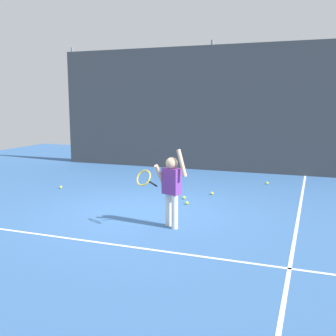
{
  "coord_description": "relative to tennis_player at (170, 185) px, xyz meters",
  "views": [
    {
      "loc": [
        3.06,
        -6.9,
        2.11
      ],
      "look_at": [
        0.42,
        0.24,
        0.85
      ],
      "focal_mm": 42.81,
      "sensor_mm": 36.0,
      "label": 1
    }
  ],
  "objects": [
    {
      "name": "tennis_player",
      "position": [
        0.0,
        0.0,
        0.0
      ],
      "size": [
        0.84,
        0.57,
        1.35
      ],
      "rotation": [
        0.0,
        0.0,
        -0.32
      ],
      "color": "silver",
      "rests_on": "ground"
    },
    {
      "name": "back_fence_windscreen",
      "position": [
        -0.82,
        5.88,
        1.17
      ],
      "size": [
        10.12,
        0.08,
        3.79
      ],
      "primitive_type": "cube",
      "color": "#383D42",
      "rests_on": "ground"
    },
    {
      "name": "tennis_ball_4",
      "position": [
        -0.4,
        1.98,
        -0.69
      ],
      "size": [
        0.07,
        0.07,
        0.07
      ],
      "primitive_type": "sphere",
      "color": "#CCE033",
      "rests_on": "ground"
    },
    {
      "name": "ground_plane",
      "position": [
        -0.82,
        0.73,
        -0.73
      ],
      "size": [
        20.0,
        20.0,
        0.0
      ],
      "primitive_type": "plane",
      "color": "#335B93"
    },
    {
      "name": "court_line_sideline",
      "position": [
        2.02,
        1.73,
        -0.72
      ],
      "size": [
        0.05,
        9.0,
        0.0
      ],
      "primitive_type": "cube",
      "color": "white",
      "rests_on": "ground"
    },
    {
      "name": "fence_post_0",
      "position": [
        -5.73,
        5.94,
        1.24
      ],
      "size": [
        0.09,
        0.09,
        3.94
      ],
      "primitive_type": "cylinder",
      "color": "slate",
      "rests_on": "ground"
    },
    {
      "name": "court_line_baseline",
      "position": [
        -0.82,
        -1.09,
        -0.72
      ],
      "size": [
        9.0,
        0.05,
        0.0
      ],
      "primitive_type": "cube",
      "color": "white",
      "rests_on": "ground"
    },
    {
      "name": "tennis_ball_0",
      "position": [
        -0.2,
        1.56,
        -0.69
      ],
      "size": [
        0.07,
        0.07,
        0.07
      ],
      "primitive_type": "sphere",
      "color": "#CCE033",
      "rests_on": "ground"
    },
    {
      "name": "tennis_ball_2",
      "position": [
        -3.6,
        1.97,
        -0.69
      ],
      "size": [
        0.07,
        0.07,
        0.07
      ],
      "primitive_type": "sphere",
      "color": "#CCE033",
      "rests_on": "ground"
    },
    {
      "name": "tennis_ball_3",
      "position": [
        1.13,
        4.25,
        -0.69
      ],
      "size": [
        0.07,
        0.07,
        0.07
      ],
      "primitive_type": "sphere",
      "color": "#CCE033",
      "rests_on": "ground"
    },
    {
      "name": "tennis_ball_1",
      "position": [
        0.08,
        2.6,
        -0.69
      ],
      "size": [
        0.07,
        0.07,
        0.07
      ],
      "primitive_type": "sphere",
      "color": "#CCE033",
      "rests_on": "ground"
    },
    {
      "name": "fence_post_1",
      "position": [
        -0.82,
        5.94,
        1.24
      ],
      "size": [
        0.09,
        0.09,
        3.94
      ],
      "primitive_type": "cylinder",
      "color": "slate",
      "rests_on": "ground"
    }
  ]
}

